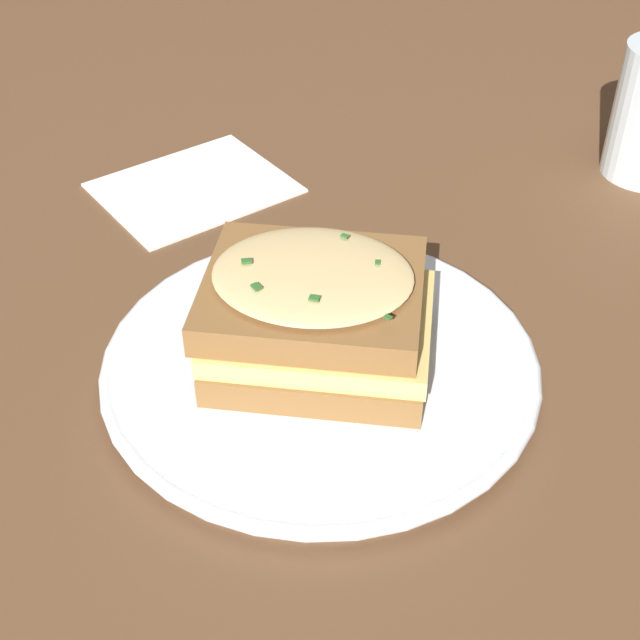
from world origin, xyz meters
TOP-DOWN VIEW (x-y plane):
  - ground_plane at (0.00, 0.00)m, footprint 2.40×2.40m
  - dinner_plate at (0.03, -0.00)m, footprint 0.27×0.27m
  - sandwich at (0.03, -0.00)m, footprint 0.17×0.16m
  - napkin at (0.05, -0.25)m, footprint 0.17×0.16m

SIDE VIEW (x-z plane):
  - ground_plane at x=0.00m, z-range 0.00..0.00m
  - napkin at x=0.05m, z-range 0.00..0.00m
  - dinner_plate at x=0.03m, z-range 0.00..0.02m
  - sandwich at x=0.03m, z-range 0.01..0.08m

